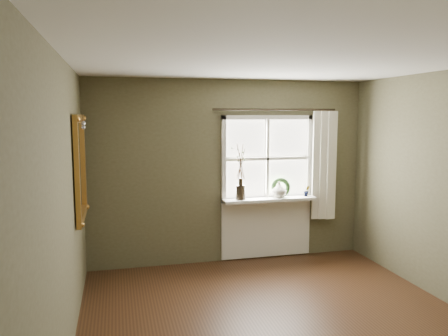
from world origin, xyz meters
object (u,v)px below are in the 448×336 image
at_px(cream_vase, 279,190).
at_px(gilt_mirror, 80,167).
at_px(dark_jug, 241,192).
at_px(wreath, 281,189).

bearing_deg(cream_vase, gilt_mirror, -164.11).
distance_m(cream_vase, gilt_mirror, 2.81).
bearing_deg(dark_jug, cream_vase, 0.00).
relative_size(dark_jug, gilt_mirror, 0.17).
height_order(cream_vase, gilt_mirror, gilt_mirror).
distance_m(dark_jug, wreath, 0.62).
distance_m(dark_jug, cream_vase, 0.58).
xyz_separation_m(dark_jug, wreath, (0.62, 0.04, 0.01)).
height_order(dark_jug, gilt_mirror, gilt_mirror).
bearing_deg(gilt_mirror, cream_vase, 15.89).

